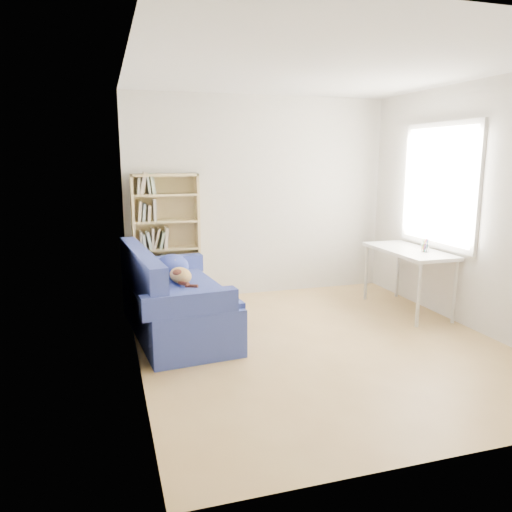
% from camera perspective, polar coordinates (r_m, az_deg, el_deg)
% --- Properties ---
extents(ground, '(4.00, 4.00, 0.00)m').
position_cam_1_polar(ground, '(5.07, 7.25, -9.89)').
color(ground, tan).
rests_on(ground, ground).
extents(room_shell, '(3.54, 4.04, 2.62)m').
position_cam_1_polar(room_shell, '(4.81, 8.66, 8.91)').
color(room_shell, silver).
rests_on(room_shell, ground).
extents(sofa, '(1.04, 1.91, 0.90)m').
position_cam_1_polar(sofa, '(5.31, -9.49, -5.06)').
color(sofa, navy).
rests_on(sofa, ground).
extents(bookshelf, '(0.81, 0.25, 1.62)m').
position_cam_1_polar(bookshelf, '(6.29, -10.18, 1.28)').
color(bookshelf, tan).
rests_on(bookshelf, ground).
extents(desk, '(0.56, 1.23, 0.75)m').
position_cam_1_polar(desk, '(6.17, 17.05, 0.07)').
color(desk, white).
rests_on(desk, ground).
extents(pen_cup, '(0.09, 0.09, 0.16)m').
position_cam_1_polar(pen_cup, '(6.04, 18.79, 1.01)').
color(pen_cup, white).
rests_on(pen_cup, desk).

